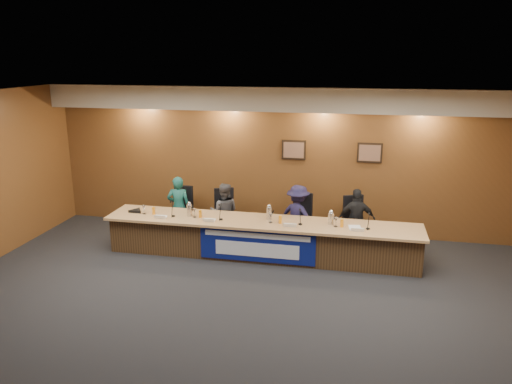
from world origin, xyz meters
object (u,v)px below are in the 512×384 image
Objects in this scene: office_chair_d at (356,226)px; office_chair_b at (225,218)px; panelist_d at (356,220)px; panelist_a at (179,207)px; carafe_left at (189,210)px; speakerphone at (136,211)px; banner at (257,246)px; carafe_right at (331,218)px; carafe_mid at (269,213)px; panelist_b at (224,212)px; office_chair_c at (298,222)px; dais_body at (261,239)px; panelist_c at (298,216)px; office_chair_a at (181,215)px.

office_chair_b is at bearing 157.50° from office_chair_d.
panelist_a is at bearing -8.60° from panelist_d.
carafe_left is 0.75× the size of speakerphone.
carafe_right is (1.33, 0.44, 0.48)m from banner.
panelist_a is 2.19m from carafe_mid.
carafe_mid reaches higher than speakerphone.
speakerphone is (-2.59, 0.39, 0.40)m from banner.
panelist_b is 1.80m from speakerphone.
carafe_left is (-2.06, -0.84, 0.39)m from office_chair_c.
office_chair_c is 2.26m from carafe_left.
panelist_d is (1.80, 0.68, 0.29)m from dais_body.
panelist_b reaches higher than office_chair_c.
dais_body reaches higher than office_chair_c.
speakerphone is (-0.64, -0.71, 0.10)m from panelist_a.
banner is 1.75× the size of panelist_b.
carafe_right is (2.27, -0.65, 0.23)m from panelist_b.
panelist_c is at bearing 170.34° from panelist_a.
office_chair_b is 1.05m from carafe_left.
office_chair_a is (-3.74, 0.10, -0.16)m from panelist_d.
office_chair_c is at bearing 14.16° from speakerphone.
dais_body is 4.43× the size of panelist_a.
panelist_d reaches higher than office_chair_b.
dais_body is at bearing -61.63° from office_chair_b.
office_chair_d is at bearing 10.46° from speakerphone.
office_chair_b is 1.56m from office_chair_c.
dais_body is 12.50× the size of office_chair_c.
carafe_left is (-3.24, -0.84, 0.39)m from office_chair_d.
panelist_d reaches higher than carafe_right.
panelist_b is at bearing 143.95° from dais_body.
office_chair_a is 2.14× the size of carafe_right.
office_chair_c is (0.63, 0.78, 0.13)m from dais_body.
carafe_left is at bearing -178.28° from carafe_right.
speakerphone is (-1.65, -0.71, 0.15)m from panelist_b.
office_chair_b is at bearing 128.03° from banner.
panelist_a is (-1.94, 0.68, 0.33)m from dais_body.
panelist_b is at bearing 24.32° from panelist_c.
speakerphone is at bearing 15.37° from panelist_b.
speakerphone is at bearing 167.96° from office_chair_d.
banner is 2.28m from office_chair_a.
banner is 1.62× the size of panelist_a.
carafe_right is at bearing 1.72° from carafe_left.
dais_body is at bearing 2.22° from carafe_left.
office_chair_c is at bearing 133.07° from carafe_right.
office_chair_b is (1.01, 0.10, -0.20)m from panelist_a.
carafe_mid is at bearing 20.02° from dais_body.
office_chair_b is 2.00× the size of carafe_left.
dais_body reaches higher than office_chair_b.
panelist_c is (0.63, 0.68, 0.30)m from dais_body.
carafe_left is 1.07× the size of carafe_right.
dais_body is at bearing -21.02° from office_chair_a.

